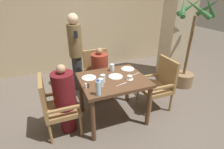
{
  "coord_description": "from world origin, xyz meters",
  "views": [
    {
      "loc": [
        -0.91,
        -2.26,
        2.02
      ],
      "look_at": [
        0.0,
        0.04,
        0.81
      ],
      "focal_mm": 28.0,
      "sensor_mm": 36.0,
      "label": 1
    }
  ],
  "objects_px": {
    "chair_left_side": "(56,105)",
    "plate_dessert_center": "(89,78)",
    "plate_main_left": "(128,69)",
    "glass_tall_far": "(101,82)",
    "standing_host": "(76,51)",
    "teacup_with_saucer": "(130,78)",
    "water_bottle": "(98,88)",
    "glass_tall_mid": "(103,79)",
    "diner_in_far_chair": "(100,73)",
    "diner_in_left_chair": "(65,99)",
    "chair_far_side": "(98,73)",
    "potted_palm": "(187,57)",
    "chair_right_side": "(159,83)",
    "glass_tall_near": "(112,68)",
    "plate_main_right": "(116,77)"
  },
  "relations": [
    {
      "from": "teacup_with_saucer",
      "to": "water_bottle",
      "type": "relative_size",
      "value": 0.5
    },
    {
      "from": "glass_tall_mid",
      "to": "glass_tall_far",
      "type": "distance_m",
      "value": 0.13
    },
    {
      "from": "plate_main_right",
      "to": "plate_dessert_center",
      "type": "bearing_deg",
      "value": 164.2
    },
    {
      "from": "potted_palm",
      "to": "plate_dessert_center",
      "type": "bearing_deg",
      "value": -171.92
    },
    {
      "from": "glass_tall_mid",
      "to": "plate_main_left",
      "type": "bearing_deg",
      "value": 27.55
    },
    {
      "from": "standing_host",
      "to": "glass_tall_far",
      "type": "xyz_separation_m",
      "value": [
        0.09,
        -1.39,
        -0.05
      ]
    },
    {
      "from": "chair_far_side",
      "to": "diner_in_far_chair",
      "type": "distance_m",
      "value": 0.15
    },
    {
      "from": "chair_left_side",
      "to": "water_bottle",
      "type": "height_order",
      "value": "water_bottle"
    },
    {
      "from": "water_bottle",
      "to": "glass_tall_mid",
      "type": "bearing_deg",
      "value": 61.53
    },
    {
      "from": "plate_main_left",
      "to": "potted_palm",
      "type": "bearing_deg",
      "value": 8.76
    },
    {
      "from": "plate_dessert_center",
      "to": "chair_left_side",
      "type": "bearing_deg",
      "value": -164.77
    },
    {
      "from": "plate_dessert_center",
      "to": "glass_tall_near",
      "type": "distance_m",
      "value": 0.46
    },
    {
      "from": "standing_host",
      "to": "teacup_with_saucer",
      "type": "height_order",
      "value": "standing_host"
    },
    {
      "from": "glass_tall_mid",
      "to": "glass_tall_near",
      "type": "bearing_deg",
      "value": 49.7
    },
    {
      "from": "potted_palm",
      "to": "plate_dessert_center",
      "type": "distance_m",
      "value": 2.31
    },
    {
      "from": "chair_left_side",
      "to": "plate_dessert_center",
      "type": "distance_m",
      "value": 0.64
    },
    {
      "from": "plate_main_left",
      "to": "glass_tall_far",
      "type": "xyz_separation_m",
      "value": [
        -0.62,
        -0.4,
        0.05
      ]
    },
    {
      "from": "chair_right_side",
      "to": "plate_main_left",
      "type": "xyz_separation_m",
      "value": [
        -0.54,
        0.24,
        0.27
      ]
    },
    {
      "from": "chair_far_side",
      "to": "chair_right_side",
      "type": "height_order",
      "value": "same"
    },
    {
      "from": "chair_right_side",
      "to": "plate_dessert_center",
      "type": "relative_size",
      "value": 4.17
    },
    {
      "from": "chair_left_side",
      "to": "chair_far_side",
      "type": "relative_size",
      "value": 1.0
    },
    {
      "from": "diner_in_far_chair",
      "to": "glass_tall_near",
      "type": "height_order",
      "value": "diner_in_far_chair"
    },
    {
      "from": "chair_right_side",
      "to": "teacup_with_saucer",
      "type": "bearing_deg",
      "value": -169.86
    },
    {
      "from": "chair_far_side",
      "to": "standing_host",
      "type": "height_order",
      "value": "standing_host"
    },
    {
      "from": "chair_left_side",
      "to": "glass_tall_near",
      "type": "relative_size",
      "value": 7.79
    },
    {
      "from": "potted_palm",
      "to": "water_bottle",
      "type": "height_order",
      "value": "potted_palm"
    },
    {
      "from": "chair_left_side",
      "to": "water_bottle",
      "type": "distance_m",
      "value": 0.76
    },
    {
      "from": "potted_palm",
      "to": "glass_tall_near",
      "type": "height_order",
      "value": "potted_palm"
    },
    {
      "from": "standing_host",
      "to": "plate_dessert_center",
      "type": "xyz_separation_m",
      "value": [
        -0.01,
        -1.08,
        -0.11
      ]
    },
    {
      "from": "standing_host",
      "to": "plate_main_right",
      "type": "xyz_separation_m",
      "value": [
        0.4,
        -1.19,
        -0.11
      ]
    },
    {
      "from": "chair_left_side",
      "to": "glass_tall_far",
      "type": "bearing_deg",
      "value": -13.88
    },
    {
      "from": "chair_far_side",
      "to": "plate_dessert_center",
      "type": "relative_size",
      "value": 4.17
    },
    {
      "from": "chair_right_side",
      "to": "glass_tall_mid",
      "type": "relative_size",
      "value": 7.79
    },
    {
      "from": "glass_tall_near",
      "to": "glass_tall_mid",
      "type": "bearing_deg",
      "value": -130.3
    },
    {
      "from": "diner_in_left_chair",
      "to": "glass_tall_far",
      "type": "xyz_separation_m",
      "value": [
        0.51,
        -0.16,
        0.25
      ]
    },
    {
      "from": "diner_in_left_chair",
      "to": "glass_tall_mid",
      "type": "bearing_deg",
      "value": -5.5
    },
    {
      "from": "chair_right_side",
      "to": "standing_host",
      "type": "xyz_separation_m",
      "value": [
        -1.25,
        1.23,
        0.38
      ]
    },
    {
      "from": "chair_left_side",
      "to": "glass_tall_far",
      "type": "distance_m",
      "value": 0.75
    },
    {
      "from": "teacup_with_saucer",
      "to": "glass_tall_near",
      "type": "xyz_separation_m",
      "value": [
        -0.14,
        0.4,
        0.03
      ]
    },
    {
      "from": "potted_palm",
      "to": "plate_main_right",
      "type": "distance_m",
      "value": 1.94
    },
    {
      "from": "chair_far_side",
      "to": "plate_main_left",
      "type": "height_order",
      "value": "chair_far_side"
    },
    {
      "from": "chair_far_side",
      "to": "potted_palm",
      "type": "height_order",
      "value": "potted_palm"
    },
    {
      "from": "diner_in_far_chair",
      "to": "glass_tall_far",
      "type": "height_order",
      "value": "diner_in_far_chair"
    },
    {
      "from": "chair_right_side",
      "to": "plate_main_right",
      "type": "bearing_deg",
      "value": 177.51
    },
    {
      "from": "plate_dessert_center",
      "to": "water_bottle",
      "type": "relative_size",
      "value": 1.0
    },
    {
      "from": "diner_in_far_chair",
      "to": "potted_palm",
      "type": "xyz_separation_m",
      "value": [
        1.94,
        -0.21,
        0.14
      ]
    },
    {
      "from": "water_bottle",
      "to": "glass_tall_mid",
      "type": "distance_m",
      "value": 0.36
    },
    {
      "from": "glass_tall_near",
      "to": "potted_palm",
      "type": "bearing_deg",
      "value": 6.27
    },
    {
      "from": "plate_main_left",
      "to": "glass_tall_far",
      "type": "height_order",
      "value": "glass_tall_far"
    },
    {
      "from": "chair_left_side",
      "to": "glass_tall_near",
      "type": "xyz_separation_m",
      "value": [
        1.0,
        0.27,
        0.32
      ]
    }
  ]
}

